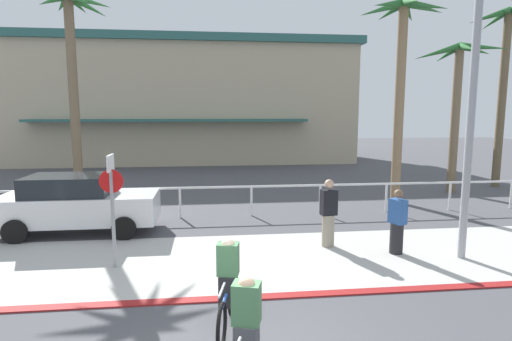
# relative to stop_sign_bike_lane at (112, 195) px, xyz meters

# --- Properties ---
(ground_plane) EXTENTS (80.00, 80.00, 0.00)m
(ground_plane) POSITION_rel_stop_sign_bike_lane_xyz_m (2.36, 5.92, -1.68)
(ground_plane) COLOR #4C4C51
(sidewalk_strip) EXTENTS (44.00, 4.00, 0.02)m
(sidewalk_strip) POSITION_rel_stop_sign_bike_lane_xyz_m (2.36, 0.12, -1.67)
(sidewalk_strip) COLOR beige
(sidewalk_strip) RESTS_ON ground
(curb_paint) EXTENTS (44.00, 0.24, 0.03)m
(curb_paint) POSITION_rel_stop_sign_bike_lane_xyz_m (2.36, -1.88, -1.66)
(curb_paint) COLOR maroon
(curb_paint) RESTS_ON ground
(building_backdrop) EXTENTS (25.53, 10.40, 8.48)m
(building_backdrop) POSITION_rel_stop_sign_bike_lane_xyz_m (-0.23, 22.41, 2.58)
(building_backdrop) COLOR #BCAD8E
(building_backdrop) RESTS_ON ground
(rail_fence) EXTENTS (21.53, 0.08, 1.04)m
(rail_fence) POSITION_rel_stop_sign_bike_lane_xyz_m (2.36, 4.42, -0.84)
(rail_fence) COLOR white
(rail_fence) RESTS_ON ground
(stop_sign_bike_lane) EXTENTS (0.52, 0.56, 2.56)m
(stop_sign_bike_lane) POSITION_rel_stop_sign_bike_lane_xyz_m (0.00, 0.00, 0.00)
(stop_sign_bike_lane) COLOR gray
(stop_sign_bike_lane) RESTS_ON ground
(streetlight_curb) EXTENTS (0.24, 2.54, 7.50)m
(streetlight_curb) POSITION_rel_stop_sign_bike_lane_xyz_m (8.11, -0.55, 2.60)
(streetlight_curb) COLOR #9EA0A5
(streetlight_curb) RESTS_ON ground
(palm_tree_0) EXTENTS (3.19, 3.25, 7.97)m
(palm_tree_0) POSITION_rel_stop_sign_bike_lane_xyz_m (-3.01, 7.69, 4.40)
(palm_tree_0) COLOR #756047
(palm_tree_0) RESTS_ON ground
(palm_tree_1) EXTENTS (3.10, 3.48, 7.63)m
(palm_tree_1) POSITION_rel_stop_sign_bike_lane_xyz_m (9.34, 5.89, 4.01)
(palm_tree_1) COLOR #846B4C
(palm_tree_1) RESTS_ON ground
(palm_tree_2) EXTENTS (3.14, 3.02, 6.40)m
(palm_tree_2) POSITION_rel_stop_sign_bike_lane_xyz_m (12.68, 7.54, 3.17)
(palm_tree_2) COLOR #756047
(palm_tree_2) RESTS_ON ground
(palm_tree_3) EXTENTS (3.44, 3.82, 8.18)m
(palm_tree_3) POSITION_rel_stop_sign_bike_lane_xyz_m (15.59, 8.68, 4.51)
(palm_tree_3) COLOR brown
(palm_tree_3) RESTS_ON ground
(car_white_1) EXTENTS (4.40, 2.02, 1.69)m
(car_white_1) POSITION_rel_stop_sign_bike_lane_xyz_m (-1.67, 3.01, -0.81)
(car_white_1) COLOR white
(car_white_1) RESTS_ON ground
(cyclist_blue_0) EXTENTS (0.43, 1.80, 1.50)m
(cyclist_blue_0) POSITION_rel_stop_sign_bike_lane_xyz_m (2.40, -2.88, -0.98)
(cyclist_blue_0) COLOR black
(cyclist_blue_0) RESTS_ON ground
(cyclist_teal_1) EXTENTS (0.58, 1.76, 1.50)m
(cyclist_teal_1) POSITION_rel_stop_sign_bike_lane_xyz_m (2.55, -4.46, -0.98)
(cyclist_teal_1) COLOR black
(cyclist_teal_1) RESTS_ON ground
(pedestrian_0) EXTENTS (0.43, 0.36, 1.78)m
(pedestrian_0) POSITION_rel_stop_sign_bike_lane_xyz_m (5.18, 0.89, -0.85)
(pedestrian_0) COLOR gray
(pedestrian_0) RESTS_ON ground
(pedestrian_1) EXTENTS (0.41, 0.47, 1.62)m
(pedestrian_1) POSITION_rel_stop_sign_bike_lane_xyz_m (6.70, 0.17, -0.93)
(pedestrian_1) COLOR #232326
(pedestrian_1) RESTS_ON ground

